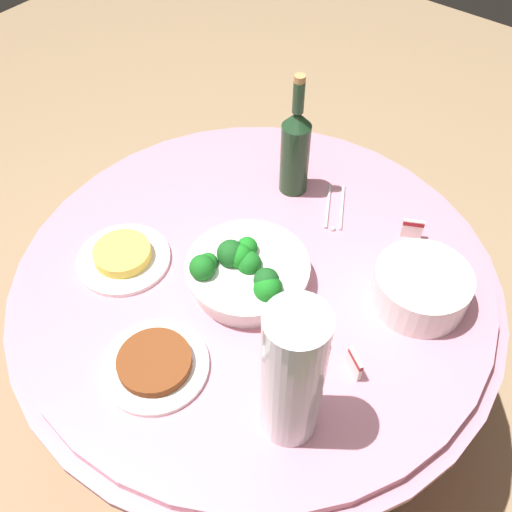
# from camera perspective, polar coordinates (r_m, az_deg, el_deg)

# --- Properties ---
(ground_plane) EXTENTS (6.00, 6.00, 0.00)m
(ground_plane) POSITION_cam_1_polar(r_m,az_deg,el_deg) (1.97, -0.00, -15.14)
(ground_plane) COLOR #9E7F5B
(buffet_table) EXTENTS (1.16, 1.16, 0.74)m
(buffet_table) POSITION_cam_1_polar(r_m,az_deg,el_deg) (1.64, -0.00, -9.48)
(buffet_table) COLOR maroon
(buffet_table) RESTS_ON ground_plane
(broccoli_bowl) EXTENTS (0.28, 0.28, 0.11)m
(broccoli_bowl) POSITION_cam_1_polar(r_m,az_deg,el_deg) (1.29, -1.00, -1.54)
(broccoli_bowl) COLOR white
(broccoli_bowl) RESTS_ON buffet_table
(plate_stack) EXTENTS (0.21, 0.21, 0.09)m
(plate_stack) POSITION_cam_1_polar(r_m,az_deg,el_deg) (1.31, 16.04, -3.05)
(plate_stack) COLOR white
(plate_stack) RESTS_ON buffet_table
(wine_bottle) EXTENTS (0.07, 0.07, 0.34)m
(wine_bottle) POSITION_cam_1_polar(r_m,az_deg,el_deg) (1.46, 3.91, 10.52)
(wine_bottle) COLOR #1F3E23
(wine_bottle) RESTS_ON buffet_table
(decorative_fruit_vase) EXTENTS (0.11, 0.11, 0.34)m
(decorative_fruit_vase) POSITION_cam_1_polar(r_m,az_deg,el_deg) (1.01, 3.61, -12.29)
(decorative_fruit_vase) COLOR silver
(decorative_fruit_vase) RESTS_ON buffet_table
(serving_tongs) EXTENTS (0.12, 0.16, 0.01)m
(serving_tongs) POSITION_cam_1_polar(r_m,az_deg,el_deg) (1.49, 7.83, 4.71)
(serving_tongs) COLOR silver
(serving_tongs) RESTS_ON buffet_table
(food_plate_stir_fry) EXTENTS (0.22, 0.22, 0.03)m
(food_plate_stir_fry) POSITION_cam_1_polar(r_m,az_deg,el_deg) (1.20, -10.12, -10.41)
(food_plate_stir_fry) COLOR white
(food_plate_stir_fry) RESTS_ON buffet_table
(food_plate_fried_egg) EXTENTS (0.22, 0.22, 0.04)m
(food_plate_fried_egg) POSITION_cam_1_polar(r_m,az_deg,el_deg) (1.39, -13.05, -0.05)
(food_plate_fried_egg) COLOR white
(food_plate_fried_egg) RESTS_ON buffet_table
(label_placard_front) EXTENTS (0.05, 0.03, 0.05)m
(label_placard_front) POSITION_cam_1_polar(r_m,az_deg,el_deg) (1.18, 9.78, -10.43)
(label_placard_front) COLOR white
(label_placard_front) RESTS_ON buffet_table
(label_placard_mid) EXTENTS (0.05, 0.03, 0.05)m
(label_placard_mid) POSITION_cam_1_polar(r_m,az_deg,el_deg) (1.44, 15.29, 2.72)
(label_placard_mid) COLOR white
(label_placard_mid) RESTS_ON buffet_table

